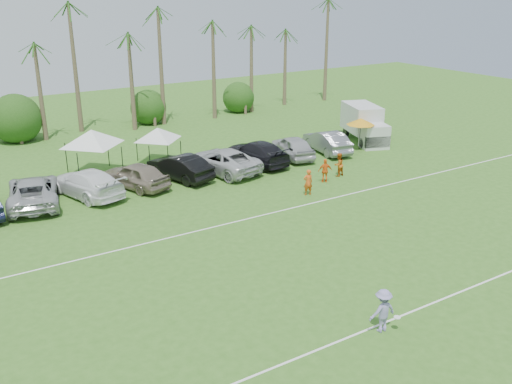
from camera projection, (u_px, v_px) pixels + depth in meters
ground at (410, 354)px, 20.70m from camera, size 120.00×120.00×0.00m
field_lines at (284, 267)px, 27.06m from camera, size 80.00×12.10×0.01m
palm_tree_4 at (35, 52)px, 46.34m from camera, size 2.40×2.40×8.90m
palm_tree_5 at (83, 38)px, 48.04m from camera, size 2.40×2.40×9.90m
palm_tree_6 at (127, 26)px, 49.74m from camera, size 2.40×2.40×10.90m
palm_tree_7 at (169, 15)px, 51.45m from camera, size 2.40×2.40×11.90m
palm_tree_8 at (218, 41)px, 54.84m from camera, size 2.40×2.40×8.90m
palm_tree_9 at (262, 30)px, 57.04m from camera, size 2.40×2.40×9.90m
palm_tree_10 at (302, 19)px, 59.24m from camera, size 2.40×2.40×10.90m
palm_tree_11 at (333, 10)px, 60.95m from camera, size 2.40×2.40×11.90m
bush_tree_1 at (17, 121)px, 48.09m from camera, size 4.00×4.00×4.00m
bush_tree_2 at (150, 106)px, 54.09m from camera, size 4.00×4.00×4.00m
bush_tree_3 at (240, 95)px, 59.09m from camera, size 4.00×4.00×4.00m
sideline_player_a at (308, 182)px, 36.09m from camera, size 0.69×0.52×1.69m
sideline_player_b at (339, 165)px, 39.66m from camera, size 0.87×0.72×1.66m
sideline_player_c at (325, 171)px, 38.42m from camera, size 1.03×0.75×1.63m
box_truck at (365, 123)px, 48.23m from camera, size 4.04×6.23×3.01m
canopy_tent_left at (91, 130)px, 39.16m from camera, size 4.66×4.66×3.78m
canopy_tent_right at (157, 128)px, 42.03m from camera, size 3.86×3.86×3.13m
market_umbrella at (361, 122)px, 45.61m from camera, size 2.30×2.30×2.56m
frisbee_player at (383, 311)px, 21.82m from camera, size 1.22×0.82×1.78m
parked_car_2 at (33, 191)px, 34.48m from camera, size 4.13×6.66×1.72m
parked_car_3 at (87, 183)px, 35.90m from camera, size 4.01×6.37×1.72m
parked_car_4 at (136, 175)px, 37.36m from camera, size 3.66×5.44×1.72m
parked_car_5 at (180, 167)px, 39.05m from camera, size 3.25×5.53×1.72m
parked_car_6 at (222, 161)px, 40.45m from camera, size 4.07×6.65×1.72m
parked_car_7 at (257, 152)px, 42.41m from camera, size 2.84×6.09×1.72m
parked_car_8 at (293, 147)px, 43.92m from camera, size 3.06×5.37×1.72m
parked_car_9 at (327, 142)px, 45.34m from camera, size 2.69×5.46×1.72m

